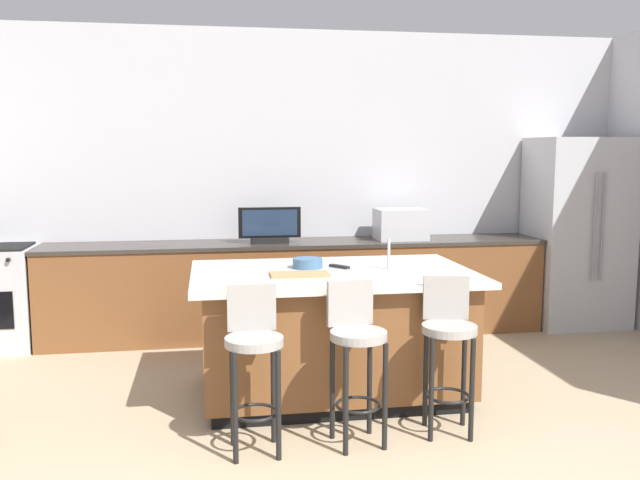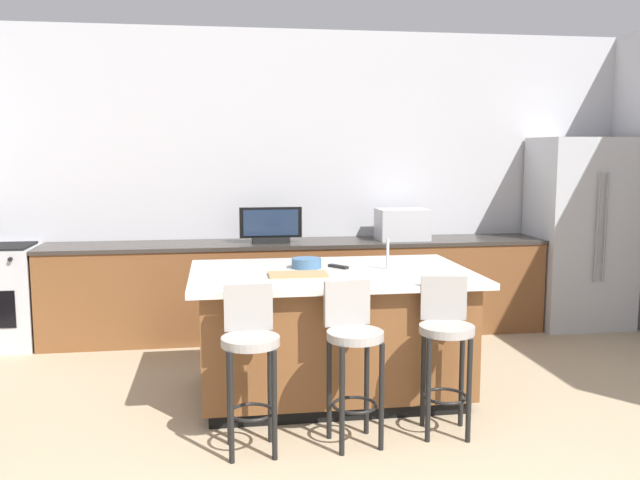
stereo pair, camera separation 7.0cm
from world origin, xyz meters
The scene contains 14 objects.
wall_back centered at (0.00, 4.04, 1.46)m, with size 7.06×0.12×2.92m, color #BCBCC1.
counter_back centered at (-0.08, 3.66, 0.45)m, with size 4.75×0.62×0.91m.
kitchen_island centered at (-0.04, 2.01, 0.47)m, with size 1.99×1.26×0.91m.
refrigerator centered at (2.76, 3.61, 0.95)m, with size 0.92×0.74×1.89m.
microwave centered at (0.93, 3.66, 1.05)m, with size 0.48×0.36×0.30m, color #B7BABF.
tv_monitor centered at (-0.35, 3.60, 1.06)m, with size 0.58×0.16×0.33m.
sink_faucet_back centered at (-0.20, 3.76, 1.03)m, with size 0.02×0.02×0.24m, color #B2B2B7.
sink_faucet_island centered at (0.37, 2.01, 1.02)m, with size 0.02×0.02×0.22m, color #B2B2B7.
bar_stool_left centered at (-0.66, 1.17, 0.59)m, with size 0.34×0.34×0.98m.
bar_stool_center centered at (-0.05, 1.19, 0.59)m, with size 0.34×0.36×0.98m.
bar_stool_right centered at (0.55, 1.25, 0.58)m, with size 0.34×0.36×0.97m.
fruit_bowl centered at (-0.20, 2.15, 0.95)m, with size 0.22×0.22×0.07m, color #3F668C.
tv_remote centered at (0.03, 2.12, 0.92)m, with size 0.04×0.17×0.02m, color black.
cutting_board centered at (-0.30, 1.86, 0.92)m, with size 0.40×0.21×0.02m, color #A87F51.
Camera 2 is at (-0.83, -2.66, 1.75)m, focal length 37.95 mm.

